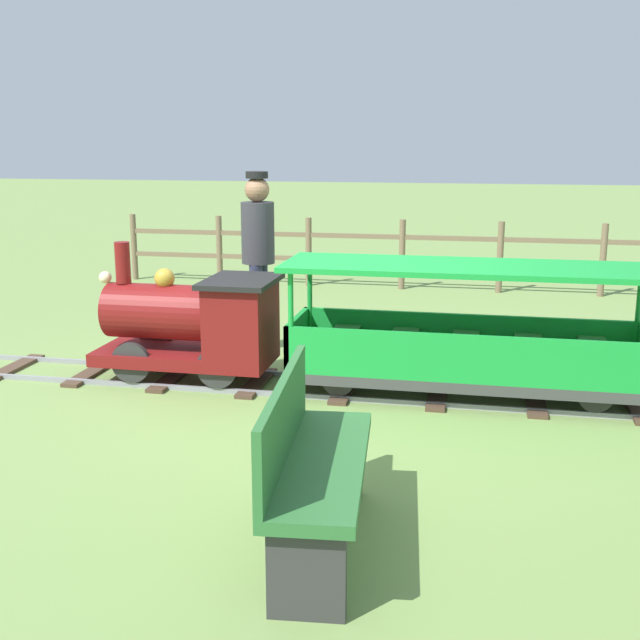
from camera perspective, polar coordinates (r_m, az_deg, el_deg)
ground_plane at (r=6.17m, az=-0.66°, el=-4.96°), size 60.00×60.00×0.00m
track at (r=6.11m, az=1.84°, el=-4.96°), size 0.75×6.40×0.04m
locomotive at (r=6.29m, az=-9.00°, el=-0.18°), size 0.71×1.45×1.07m
passenger_car at (r=5.92m, az=10.49°, el=-1.70°), size 0.81×2.70×0.97m
conductor_person at (r=7.17m, az=-4.51°, el=5.37°), size 0.30×0.30×1.62m
park_bench at (r=3.73m, az=-0.66°, el=-10.44°), size 1.33×0.52×0.82m
fence_section at (r=10.21m, az=5.97°, el=4.92°), size 0.08×7.48×0.90m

